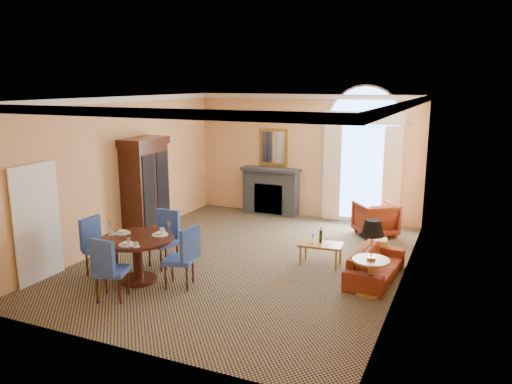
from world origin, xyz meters
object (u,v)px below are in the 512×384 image
at_px(armchair, 375,219).
at_px(side_table, 372,248).
at_px(dining_table, 137,249).
at_px(armoire, 145,190).
at_px(sofa, 375,265).
at_px(coffee_table, 321,245).

xyz_separation_m(armchair, side_table, (0.55, -3.40, 0.42)).
height_order(dining_table, side_table, side_table).
bearing_deg(side_table, armoire, 168.08).
height_order(sofa, side_table, side_table).
height_order(dining_table, sofa, dining_table).
bearing_deg(armchair, side_table, 61.63).
bearing_deg(coffee_table, armchair, 69.28).
distance_m(sofa, coffee_table, 1.16).
bearing_deg(armoire, coffee_table, -1.25).
bearing_deg(dining_table, coffee_table, 37.77).
xyz_separation_m(armoire, armchair, (4.77, 2.28, -0.71)).
distance_m(armoire, dining_table, 2.68).
relative_size(sofa, side_table, 1.39).
relative_size(dining_table, sofa, 0.74).
bearing_deg(armchair, dining_table, 15.67).
bearing_deg(armchair, sofa, 63.11).
height_order(armoire, sofa, armoire).
height_order(armoire, side_table, armoire).
distance_m(dining_table, coffee_table, 3.47).
relative_size(armchair, coffee_table, 0.98).
xyz_separation_m(dining_table, coffee_table, (2.74, 2.12, -0.20)).
height_order(dining_table, coffee_table, dining_table).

